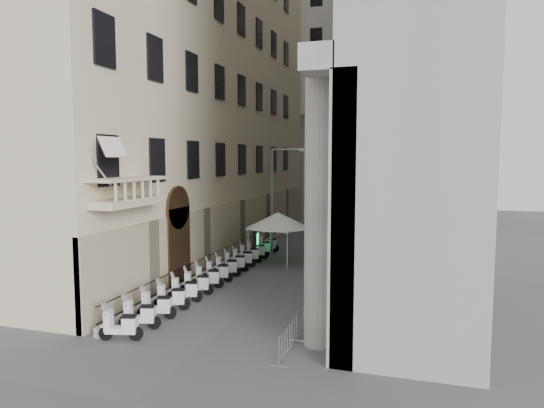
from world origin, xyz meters
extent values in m
plane|color=#4D4D4F|center=(0.00, 0.00, 0.00)|extent=(120.00, 120.00, 0.00)
cube|color=beige|center=(-7.50, 22.00, 17.00)|extent=(5.00, 36.00, 34.00)
cube|color=#AFADA5|center=(0.00, 48.00, 15.00)|extent=(22.00, 10.00, 30.00)
cylinder|color=white|center=(-3.22, 18.52, 1.17)|extent=(0.06, 0.06, 2.33)
cylinder|color=white|center=(-0.26, 18.52, 1.17)|extent=(0.06, 0.06, 2.33)
cylinder|color=white|center=(-3.22, 21.48, 1.17)|extent=(0.06, 0.06, 2.33)
cylinder|color=white|center=(-0.26, 21.48, 1.17)|extent=(0.06, 0.06, 2.33)
cube|color=white|center=(-1.74, 20.00, 2.38)|extent=(3.18, 3.18, 0.13)
cone|color=white|center=(-1.74, 20.00, 2.91)|extent=(4.24, 4.24, 1.06)
cylinder|color=gray|center=(-2.50, 21.62, 3.86)|extent=(0.16, 0.16, 7.71)
cylinder|color=gray|center=(-1.34, 21.67, 7.71)|extent=(2.32, 0.22, 0.12)
cube|color=gray|center=(-0.28, 21.71, 7.66)|extent=(0.49, 0.23, 0.14)
cube|color=black|center=(-3.35, 20.38, 1.01)|extent=(0.46, 0.99, 2.02)
cube|color=#19E54C|center=(-3.20, 20.41, 1.24)|extent=(0.18, 0.72, 1.12)
imported|color=#0E0D35|center=(0.82, 26.95, 0.90)|extent=(0.76, 0.62, 1.80)
imported|color=black|center=(0.03, 27.51, 0.88)|extent=(1.08, 1.06, 1.75)
imported|color=black|center=(1.17, 36.00, 0.89)|extent=(0.95, 0.70, 1.78)
camera|label=1|loc=(7.85, -11.66, 7.12)|focal=32.00mm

